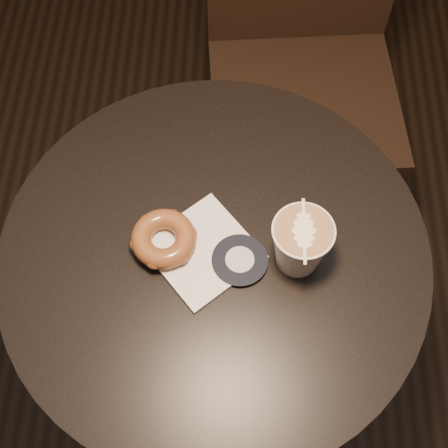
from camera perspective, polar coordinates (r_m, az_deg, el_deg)
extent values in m
plane|color=black|center=(1.71, -0.55, -12.94)|extent=(4.50, 4.50, 0.00)
cylinder|color=black|center=(1.02, -0.90, -2.76)|extent=(0.70, 0.70, 0.03)
cylinder|color=black|center=(1.36, -0.68, -9.12)|extent=(0.07, 0.07, 0.70)
cylinder|color=black|center=(1.71, -0.55, -12.85)|extent=(0.44, 0.44, 0.02)
cube|color=black|center=(1.51, 7.29, 11.26)|extent=(0.47, 0.47, 0.04)
cylinder|color=black|center=(1.60, 0.54, 0.40)|extent=(0.04, 0.04, 0.49)
cylinder|color=black|center=(1.65, 13.38, 1.04)|extent=(0.04, 0.04, 0.49)
cylinder|color=black|center=(1.80, -0.20, 10.84)|extent=(0.04, 0.04, 0.49)
cylinder|color=black|center=(1.85, 11.50, 11.15)|extent=(0.04, 0.04, 0.49)
cube|color=white|center=(1.00, -1.92, -2.50)|extent=(0.21, 0.21, 0.01)
torus|color=brown|center=(0.99, -5.55, -1.34)|extent=(0.10, 0.10, 0.03)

